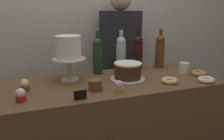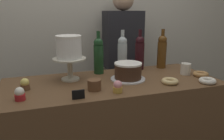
{
  "view_description": "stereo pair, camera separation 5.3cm",
  "coord_description": "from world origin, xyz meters",
  "px_view_note": "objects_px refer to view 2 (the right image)",
  "views": [
    {
      "loc": [
        -0.5,
        -1.39,
        1.42
      ],
      "look_at": [
        0.0,
        0.0,
        1.01
      ],
      "focal_mm": 35.99,
      "sensor_mm": 36.0,
      "label": 1
    },
    {
      "loc": [
        -0.45,
        -1.41,
        1.42
      ],
      "look_at": [
        0.0,
        0.0,
        1.01
      ],
      "focal_mm": 35.99,
      "sensor_mm": 36.0,
      "label": 2
    }
  ],
  "objects_px": {
    "coffee_cup_ceramic": "(186,69)",
    "barista_figure": "(122,68)",
    "cupcake_vanilla": "(20,94)",
    "donut_sugar": "(207,81)",
    "wine_bottle_amber": "(162,51)",
    "donut_maple": "(201,74)",
    "cake_stand_pedestal": "(70,65)",
    "chocolate_round_cake": "(128,71)",
    "cupcake_lemon": "(25,84)",
    "wine_bottle_green": "(99,55)",
    "cookie_stack": "(94,85)",
    "cupcake_strawberry": "(118,87)",
    "white_layer_cake": "(69,47)",
    "donut_glazed": "(170,81)",
    "wine_bottle_clear": "(122,53)",
    "price_sign_chalkboard": "(78,95)",
    "wine_bottle_dark_red": "(140,52)"
  },
  "relations": [
    {
      "from": "chocolate_round_cake",
      "to": "cookie_stack",
      "type": "xyz_separation_m",
      "value": [
        -0.27,
        -0.13,
        -0.03
      ]
    },
    {
      "from": "cupcake_lemon",
      "to": "barista_figure",
      "type": "height_order",
      "value": "barista_figure"
    },
    {
      "from": "chocolate_round_cake",
      "to": "donut_sugar",
      "type": "xyz_separation_m",
      "value": [
        0.48,
        -0.23,
        -0.05
      ]
    },
    {
      "from": "price_sign_chalkboard",
      "to": "barista_figure",
      "type": "bearing_deg",
      "value": 56.42
    },
    {
      "from": "donut_maple",
      "to": "barista_figure",
      "type": "distance_m",
      "value": 0.83
    },
    {
      "from": "donut_maple",
      "to": "donut_glazed",
      "type": "bearing_deg",
      "value": -166.15
    },
    {
      "from": "cake_stand_pedestal",
      "to": "coffee_cup_ceramic",
      "type": "bearing_deg",
      "value": -8.69
    },
    {
      "from": "cupcake_vanilla",
      "to": "barista_figure",
      "type": "distance_m",
      "value": 1.23
    },
    {
      "from": "cupcake_lemon",
      "to": "donut_glazed",
      "type": "height_order",
      "value": "cupcake_lemon"
    },
    {
      "from": "cupcake_lemon",
      "to": "donut_sugar",
      "type": "bearing_deg",
      "value": -11.63
    },
    {
      "from": "wine_bottle_clear",
      "to": "cupcake_strawberry",
      "type": "distance_m",
      "value": 0.51
    },
    {
      "from": "cupcake_vanilla",
      "to": "coffee_cup_ceramic",
      "type": "distance_m",
      "value": 1.18
    },
    {
      "from": "wine_bottle_clear",
      "to": "cookie_stack",
      "type": "relative_size",
      "value": 3.87
    },
    {
      "from": "white_layer_cake",
      "to": "donut_maple",
      "type": "height_order",
      "value": "white_layer_cake"
    },
    {
      "from": "wine_bottle_clear",
      "to": "cupcake_strawberry",
      "type": "height_order",
      "value": "wine_bottle_clear"
    },
    {
      "from": "cake_stand_pedestal",
      "to": "chocolate_round_cake",
      "type": "xyz_separation_m",
      "value": [
        0.39,
        -0.12,
        -0.04
      ]
    },
    {
      "from": "wine_bottle_dark_red",
      "to": "cupcake_vanilla",
      "type": "xyz_separation_m",
      "value": [
        -0.9,
        -0.4,
        -0.11
      ]
    },
    {
      "from": "cupcake_lemon",
      "to": "wine_bottle_clear",
      "type": "bearing_deg",
      "value": 18.36
    },
    {
      "from": "cake_stand_pedestal",
      "to": "wine_bottle_clear",
      "type": "height_order",
      "value": "wine_bottle_clear"
    },
    {
      "from": "cupcake_vanilla",
      "to": "donut_maple",
      "type": "height_order",
      "value": "cupcake_vanilla"
    },
    {
      "from": "cake_stand_pedestal",
      "to": "wine_bottle_green",
      "type": "bearing_deg",
      "value": 23.15
    },
    {
      "from": "cupcake_vanilla",
      "to": "donut_sugar",
      "type": "bearing_deg",
      "value": -3.49
    },
    {
      "from": "donut_sugar",
      "to": "cupcake_lemon",
      "type": "bearing_deg",
      "value": 168.37
    },
    {
      "from": "wine_bottle_dark_red",
      "to": "chocolate_round_cake",
      "type": "bearing_deg",
      "value": -129.18
    },
    {
      "from": "wine_bottle_green",
      "to": "cookie_stack",
      "type": "distance_m",
      "value": 0.39
    },
    {
      "from": "cookie_stack",
      "to": "cupcake_lemon",
      "type": "bearing_deg",
      "value": 161.57
    },
    {
      "from": "chocolate_round_cake",
      "to": "donut_glazed",
      "type": "distance_m",
      "value": 0.29
    },
    {
      "from": "cupcake_strawberry",
      "to": "cupcake_lemon",
      "type": "height_order",
      "value": "same"
    },
    {
      "from": "wine_bottle_green",
      "to": "cupcake_strawberry",
      "type": "distance_m",
      "value": 0.45
    },
    {
      "from": "wine_bottle_clear",
      "to": "wine_bottle_amber",
      "type": "height_order",
      "value": "same"
    },
    {
      "from": "wine_bottle_green",
      "to": "barista_figure",
      "type": "height_order",
      "value": "barista_figure"
    },
    {
      "from": "chocolate_round_cake",
      "to": "barista_figure",
      "type": "bearing_deg",
      "value": 72.67
    },
    {
      "from": "donut_sugar",
      "to": "cookie_stack",
      "type": "xyz_separation_m",
      "value": [
        -0.76,
        0.1,
        0.02
      ]
    },
    {
      "from": "wine_bottle_green",
      "to": "cupcake_lemon",
      "type": "relative_size",
      "value": 4.38
    },
    {
      "from": "wine_bottle_green",
      "to": "barista_figure",
      "type": "relative_size",
      "value": 0.2
    },
    {
      "from": "cupcake_strawberry",
      "to": "barista_figure",
      "type": "relative_size",
      "value": 0.05
    },
    {
      "from": "white_layer_cake",
      "to": "cupcake_vanilla",
      "type": "xyz_separation_m",
      "value": [
        -0.31,
        -0.29,
        -0.2
      ]
    },
    {
      "from": "cupcake_lemon",
      "to": "donut_maple",
      "type": "xyz_separation_m",
      "value": [
        1.23,
        -0.09,
        -0.02
      ]
    },
    {
      "from": "cookie_stack",
      "to": "barista_figure",
      "type": "bearing_deg",
      "value": 58.65
    },
    {
      "from": "wine_bottle_amber",
      "to": "white_layer_cake",
      "type": "bearing_deg",
      "value": -172.34
    },
    {
      "from": "cookie_stack",
      "to": "barista_figure",
      "type": "xyz_separation_m",
      "value": [
        0.48,
        0.79,
        -0.13
      ]
    },
    {
      "from": "wine_bottle_clear",
      "to": "cookie_stack",
      "type": "xyz_separation_m",
      "value": [
        -0.32,
        -0.38,
        -0.11
      ]
    },
    {
      "from": "cupcake_strawberry",
      "to": "cupcake_lemon",
      "type": "relative_size",
      "value": 1.0
    },
    {
      "from": "coffee_cup_ceramic",
      "to": "barista_figure",
      "type": "distance_m",
      "value": 0.73
    },
    {
      "from": "wine_bottle_green",
      "to": "donut_glazed",
      "type": "distance_m",
      "value": 0.56
    },
    {
      "from": "white_layer_cake",
      "to": "barista_figure",
      "type": "distance_m",
      "value": 0.86
    },
    {
      "from": "wine_bottle_green",
      "to": "donut_maple",
      "type": "bearing_deg",
      "value": -23.96
    },
    {
      "from": "cake_stand_pedestal",
      "to": "chocolate_round_cake",
      "type": "height_order",
      "value": "cake_stand_pedestal"
    },
    {
      "from": "cake_stand_pedestal",
      "to": "cupcake_strawberry",
      "type": "relative_size",
      "value": 3.1
    },
    {
      "from": "wine_bottle_amber",
      "to": "donut_maple",
      "type": "bearing_deg",
      "value": -64.35
    }
  ]
}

